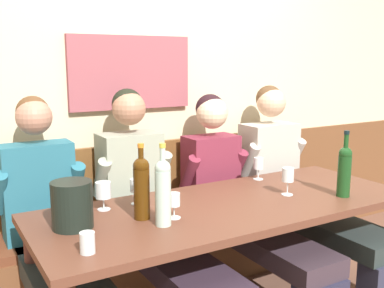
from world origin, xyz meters
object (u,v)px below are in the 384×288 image
at_px(person_center_left_seat, 152,210).
at_px(wine_bottle_clear_water, 344,169).
at_px(wine_glass_right_end, 136,187).
at_px(person_right_seat, 297,184).
at_px(wall_bench, 173,241).
at_px(wine_bottle_green_tall, 142,186).
at_px(person_center_right_seat, 55,236).
at_px(wine_glass_mid_right, 288,176).
at_px(wine_bottle_amber_mid, 163,190).
at_px(wine_glass_by_bottle, 174,201).
at_px(water_tumbler_center, 87,243).
at_px(ice_bucket, 72,205).
at_px(wine_glass_mid_left, 258,165).
at_px(wine_glass_center_rear, 103,192).
at_px(dining_table, 229,217).
at_px(person_left_seat, 239,198).

bearing_deg(person_center_left_seat, wine_bottle_clear_water, -30.24).
bearing_deg(wine_glass_right_end, person_right_seat, 3.84).
relative_size(wall_bench, wine_bottle_green_tall, 6.44).
height_order(person_center_right_seat, wine_glass_mid_right, person_center_right_seat).
relative_size(wine_bottle_green_tall, wine_bottle_amber_mid, 0.95).
relative_size(wall_bench, wine_glass_by_bottle, 18.81).
xyz_separation_m(person_center_left_seat, water_tumbler_center, (-0.55, -0.57, 0.12)).
xyz_separation_m(person_center_right_seat, person_center_left_seat, (0.55, 0.04, 0.03)).
bearing_deg(ice_bucket, wine_glass_mid_left, 11.07).
xyz_separation_m(wine_glass_mid_left, water_tumbler_center, (-1.30, -0.55, -0.05)).
bearing_deg(wine_bottle_clear_water, wall_bench, 125.73).
relative_size(wine_bottle_amber_mid, wine_glass_center_rear, 2.65).
bearing_deg(wine_bottle_clear_water, person_center_left_seat, 149.76).
height_order(wine_bottle_amber_mid, water_tumbler_center, wine_bottle_amber_mid).
distance_m(person_right_seat, wine_glass_mid_left, 0.40).
distance_m(wine_bottle_amber_mid, wine_glass_by_bottle, 0.13).
height_order(dining_table, person_center_right_seat, person_center_right_seat).
bearing_deg(wine_glass_right_end, wine_bottle_clear_water, -23.29).
relative_size(person_center_right_seat, person_center_left_seat, 0.98).
bearing_deg(wine_bottle_amber_mid, person_left_seat, 29.71).
bearing_deg(wine_glass_mid_right, person_left_seat, 103.56).
bearing_deg(wall_bench, person_center_right_seat, -157.11).
xyz_separation_m(ice_bucket, wine_glass_mid_right, (1.20, -0.11, -0.00)).
distance_m(person_center_right_seat, wine_bottle_green_tall, 0.52).
distance_m(wall_bench, wine_glass_mid_right, 0.96).
bearing_deg(wine_bottle_clear_water, person_right_seat, 72.43).
distance_m(wall_bench, person_center_left_seat, 0.58).
bearing_deg(wine_glass_right_end, wine_glass_mid_left, 4.87).
relative_size(wine_bottle_amber_mid, wine_glass_by_bottle, 3.06).
distance_m(wine_glass_mid_right, wine_glass_mid_left, 0.36).
distance_m(person_center_right_seat, person_center_left_seat, 0.56).
height_order(person_center_left_seat, person_left_seat, person_center_left_seat).
distance_m(ice_bucket, wine_glass_center_rear, 0.27).
xyz_separation_m(wine_glass_mid_right, wine_glass_by_bottle, (-0.74, -0.02, -0.02)).
height_order(wine_bottle_amber_mid, wine_glass_center_rear, wine_bottle_amber_mid).
xyz_separation_m(wine_glass_mid_right, wine_glass_mid_left, (0.07, 0.35, -0.01)).
height_order(wine_bottle_green_tall, wine_glass_center_rear, wine_bottle_green_tall).
xyz_separation_m(wine_bottle_amber_mid, wine_glass_by_bottle, (0.09, 0.06, -0.08)).
bearing_deg(water_tumbler_center, wine_glass_by_bottle, 20.74).
xyz_separation_m(person_center_left_seat, ice_bucket, (-0.52, -0.26, 0.19)).
distance_m(person_left_seat, wine_bottle_clear_water, 0.68).
bearing_deg(person_center_left_seat, wine_bottle_green_tall, -122.52).
xyz_separation_m(wall_bench, wine_glass_mid_left, (0.44, -0.34, 0.54)).
distance_m(wall_bench, wine_glass_by_bottle, 0.96).
xyz_separation_m(person_center_right_seat, person_right_seat, (1.66, 0.04, 0.02)).
height_order(person_center_left_seat, person_right_seat, person_center_left_seat).
bearing_deg(wine_bottle_amber_mid, wine_glass_by_bottle, 33.87).
xyz_separation_m(wine_bottle_amber_mid, wine_glass_mid_right, (0.83, 0.07, -0.06)).
xyz_separation_m(person_center_left_seat, wine_bottle_clear_water, (0.93, -0.54, 0.23)).
distance_m(person_left_seat, ice_bucket, 1.16).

